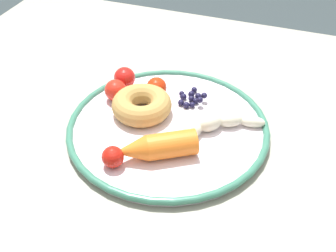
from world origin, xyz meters
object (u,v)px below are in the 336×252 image
(banana, at_px, (212,127))
(tomato_mid, at_px, (125,78))
(carrot_orange, at_px, (155,147))
(dining_table, at_px, (163,164))
(tomato_far, at_px, (116,90))
(tomato_extra, at_px, (156,87))
(plate, at_px, (168,127))
(donut, at_px, (142,105))
(tomato_near, at_px, (113,157))
(blueberry_pile, at_px, (192,98))

(banana, xyz_separation_m, tomato_mid, (0.19, -0.07, 0.01))
(carrot_orange, bearing_deg, dining_table, -76.96)
(dining_table, distance_m, tomato_far, 0.16)
(tomato_mid, bearing_deg, tomato_extra, 173.51)
(plate, relative_size, banana, 2.52)
(donut, bearing_deg, carrot_orange, 123.03)
(dining_table, height_order, carrot_orange, carrot_orange)
(banana, distance_m, tomato_near, 0.17)
(tomato_extra, bearing_deg, tomato_near, 90.77)
(banana, distance_m, tomato_far, 0.19)
(carrot_orange, distance_m, tomato_mid, 0.20)
(tomato_extra, bearing_deg, plate, 123.18)
(donut, relative_size, tomato_near, 3.07)
(banana, bearing_deg, donut, -4.04)
(plate, xyz_separation_m, banana, (-0.07, -0.01, 0.02))
(tomato_far, height_order, tomato_extra, tomato_far)
(carrot_orange, xyz_separation_m, donut, (0.06, -0.10, -0.00))
(dining_table, bearing_deg, tomato_near, 74.29)
(plate, relative_size, tomato_mid, 8.50)
(banana, relative_size, blueberry_pile, 2.21)
(carrot_orange, relative_size, tomato_far, 3.27)
(donut, xyz_separation_m, tomato_far, (0.06, -0.02, 0.00))
(dining_table, bearing_deg, banana, -178.40)
(tomato_near, bearing_deg, donut, -86.59)
(plate, height_order, tomato_near, tomato_near)
(donut, relative_size, tomato_far, 2.61)
(carrot_orange, distance_m, donut, 0.11)
(tomato_far, bearing_deg, blueberry_pile, -162.77)
(plate, distance_m, carrot_orange, 0.08)
(dining_table, relative_size, banana, 7.92)
(carrot_orange, distance_m, tomato_extra, 0.16)
(carrot_orange, bearing_deg, tomato_extra, -69.75)
(donut, xyz_separation_m, tomato_mid, (0.06, -0.07, 0.00))
(tomato_near, height_order, tomato_extra, tomato_extra)
(plate, bearing_deg, blueberry_pile, -101.60)
(dining_table, bearing_deg, tomato_far, -18.22)
(donut, bearing_deg, blueberry_pile, -138.56)
(dining_table, relative_size, tomato_near, 31.68)
(blueberry_pile, relative_size, tomato_mid, 1.53)
(tomato_extra, bearing_deg, donut, 84.65)
(dining_table, bearing_deg, tomato_extra, -61.88)
(plate, relative_size, tomato_far, 8.57)
(tomato_near, xyz_separation_m, tomato_mid, (0.07, -0.20, 0.00))
(plate, bearing_deg, banana, -173.07)
(donut, distance_m, tomato_far, 0.06)
(tomato_far, bearing_deg, banana, 170.55)
(dining_table, distance_m, tomato_near, 0.17)
(plate, bearing_deg, tomato_near, 67.94)
(tomato_mid, bearing_deg, donut, 133.35)
(tomato_near, bearing_deg, blueberry_pile, -107.90)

